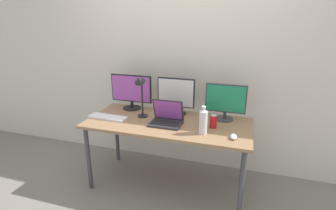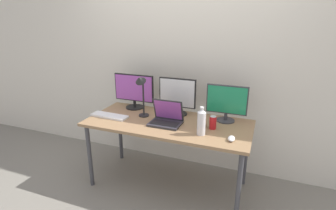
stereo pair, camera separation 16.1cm
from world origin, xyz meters
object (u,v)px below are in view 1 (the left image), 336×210
at_px(laptop_silver, 166,118).
at_px(desk_lamp, 140,88).
at_px(work_desk, 168,128).
at_px(monitor_center, 176,96).
at_px(monitor_right, 226,101).
at_px(mouse_by_keyboard, 233,137).
at_px(soda_can_by_laptop, 213,121).
at_px(monitor_left, 131,91).
at_px(water_bottle, 203,121).
at_px(soda_can_near_keyboard, 203,120).
at_px(keyboard_main, 108,117).

xyz_separation_m(laptop_silver, desk_lamp, (-0.30, 0.06, 0.27)).
distance_m(work_desk, monitor_center, 0.36).
bearing_deg(monitor_right, mouse_by_keyboard, -74.05).
relative_size(mouse_by_keyboard, soda_can_by_laptop, 0.83).
xyz_separation_m(monitor_left, soda_can_by_laptop, (0.98, -0.27, -0.15)).
distance_m(work_desk, monitor_left, 0.64).
xyz_separation_m(monitor_right, water_bottle, (-0.15, -0.41, -0.08)).
distance_m(work_desk, soda_can_by_laptop, 0.47).
xyz_separation_m(soda_can_by_laptop, desk_lamp, (-0.76, 0.02, 0.26)).
xyz_separation_m(monitor_right, mouse_by_keyboard, (0.12, -0.43, -0.18)).
bearing_deg(water_bottle, mouse_by_keyboard, -5.00).
relative_size(work_desk, soda_can_by_laptop, 13.15).
relative_size(monitor_right, mouse_by_keyboard, 3.91).
height_order(laptop_silver, mouse_by_keyboard, laptop_silver).
bearing_deg(work_desk, mouse_by_keyboard, -16.43).
relative_size(work_desk, monitor_left, 3.43).
height_order(work_desk, soda_can_near_keyboard, soda_can_near_keyboard).
distance_m(laptop_silver, soda_can_by_laptop, 0.46).
xyz_separation_m(mouse_by_keyboard, soda_can_near_keyboard, (-0.31, 0.20, 0.04)).
xyz_separation_m(work_desk, keyboard_main, (-0.63, -0.09, 0.07)).
relative_size(monitor_right, laptop_silver, 1.32).
bearing_deg(laptop_silver, soda_can_near_keyboard, 7.73).
bearing_deg(water_bottle, monitor_right, 69.39).
bearing_deg(monitor_left, keyboard_main, -107.77).
xyz_separation_m(water_bottle, soda_can_by_laptop, (0.07, 0.17, -0.06)).
bearing_deg(desk_lamp, water_bottle, -15.49).
distance_m(keyboard_main, mouse_by_keyboard, 1.30).
distance_m(monitor_center, keyboard_main, 0.75).
xyz_separation_m(monitor_right, desk_lamp, (-0.84, -0.21, 0.12)).
distance_m(water_bottle, soda_can_by_laptop, 0.19).
distance_m(monitor_center, laptop_silver, 0.32).
distance_m(monitor_right, soda_can_near_keyboard, 0.32).
xyz_separation_m(monitor_left, keyboard_main, (-0.11, -0.36, -0.20)).
bearing_deg(soda_can_by_laptop, laptop_silver, -175.04).
relative_size(laptop_silver, water_bottle, 1.18).
height_order(monitor_left, laptop_silver, monitor_left).
height_order(monitor_left, soda_can_by_laptop, monitor_left).
xyz_separation_m(work_desk, water_bottle, (0.39, -0.17, 0.18)).
distance_m(monitor_right, soda_can_by_laptop, 0.29).
bearing_deg(monitor_center, water_bottle, -47.89).
distance_m(monitor_left, soda_can_near_keyboard, 0.92).
distance_m(monitor_center, soda_can_by_laptop, 0.53).
distance_m(mouse_by_keyboard, desk_lamp, 1.03).
bearing_deg(mouse_by_keyboard, keyboard_main, 171.31).
distance_m(mouse_by_keyboard, water_bottle, 0.29).
relative_size(laptop_silver, soda_can_near_keyboard, 2.46).
height_order(laptop_silver, soda_can_by_laptop, laptop_silver).
bearing_deg(soda_can_near_keyboard, work_desk, -179.46).
height_order(soda_can_by_laptop, desk_lamp, desk_lamp).
xyz_separation_m(keyboard_main, desk_lamp, (0.33, 0.11, 0.31)).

